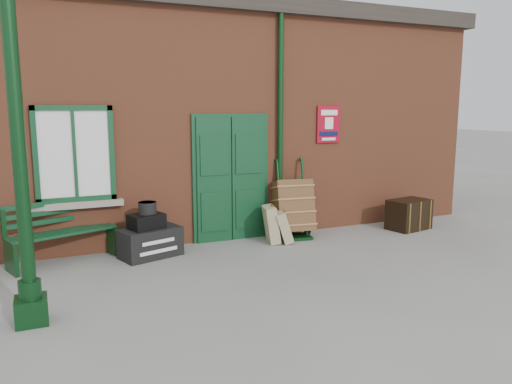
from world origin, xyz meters
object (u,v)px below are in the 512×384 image
houdini_trunk (150,243)px  porter_trolley (292,207)px  dark_trunk (409,214)px  bench (61,231)px

houdini_trunk → porter_trolley: size_ratio=0.66×
houdini_trunk → dark_trunk: bearing=-19.6°
houdini_trunk → dark_trunk: size_ratio=1.16×
houdini_trunk → porter_trolley: (2.68, 0.23, 0.31)m
bench → dark_trunk: 6.38m
bench → dark_trunk: (6.36, -0.47, -0.20)m
bench → porter_trolley: porter_trolley is taller
dark_trunk → porter_trolley: bearing=158.6°
bench → porter_trolley: (3.99, -0.07, 0.05)m
porter_trolley → houdini_trunk: bearing=-167.3°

